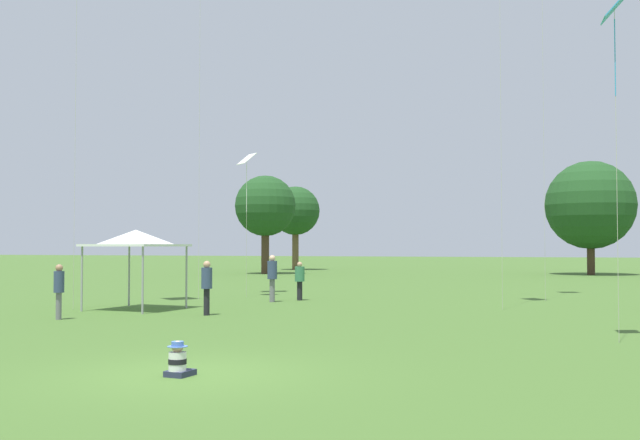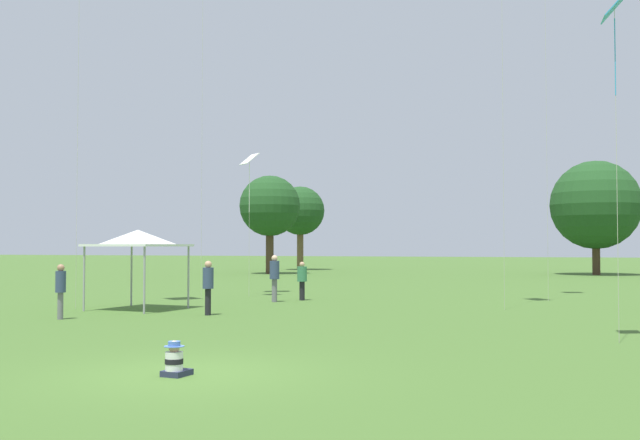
% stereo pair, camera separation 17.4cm
% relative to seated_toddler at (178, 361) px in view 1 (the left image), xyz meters
% --- Properties ---
extents(ground_plane, '(300.00, 300.00, 0.00)m').
position_rel_seated_toddler_xyz_m(ground_plane, '(0.04, 0.28, -0.26)').
color(ground_plane, '#426628').
extents(seated_toddler, '(0.41, 0.50, 0.61)m').
position_rel_seated_toddler_xyz_m(seated_toddler, '(0.00, 0.00, 0.00)').
color(seated_toddler, '#282D47').
rests_on(seated_toddler, ground).
extents(person_standing_0, '(0.52, 0.52, 1.86)m').
position_rel_seated_toddler_xyz_m(person_standing_0, '(-5.04, 16.23, 0.85)').
color(person_standing_0, slate).
rests_on(person_standing_0, ground).
extents(person_standing_1, '(0.47, 0.47, 1.74)m').
position_rel_seated_toddler_xyz_m(person_standing_1, '(-4.82, 10.25, 0.78)').
color(person_standing_1, black).
rests_on(person_standing_1, ground).
extents(person_standing_3, '(0.53, 0.53, 1.57)m').
position_rel_seated_toddler_xyz_m(person_standing_3, '(-4.34, 17.47, 0.66)').
color(person_standing_3, black).
rests_on(person_standing_3, ground).
extents(person_standing_4, '(0.43, 0.43, 1.66)m').
position_rel_seated_toddler_xyz_m(person_standing_4, '(-8.37, 7.53, 0.75)').
color(person_standing_4, slate).
rests_on(person_standing_4, ground).
extents(canopy_tent, '(3.03, 3.03, 2.79)m').
position_rel_seated_toddler_xyz_m(canopy_tent, '(-8.17, 11.34, 2.22)').
color(canopy_tent, white).
rests_on(canopy_tent, ground).
extents(kite_5, '(0.60, 0.81, 8.03)m').
position_rel_seated_toddler_xyz_m(kite_5, '(7.30, 7.19, 7.14)').
color(kite_5, '#339EDB').
rests_on(kite_5, ground).
extents(kite_6, '(1.00, 0.97, 6.29)m').
position_rel_seated_toddler_xyz_m(kite_6, '(-7.24, 18.57, 5.53)').
color(kite_6, white).
rests_on(kite_6, ground).
extents(distant_tree_0, '(6.90, 6.90, 8.90)m').
position_rel_seated_toddler_xyz_m(distant_tree_0, '(7.44, 50.78, 5.18)').
color(distant_tree_0, '#473323').
rests_on(distant_tree_0, ground).
extents(distant_tree_1, '(4.61, 4.61, 7.90)m').
position_rel_seated_toddler_xyz_m(distant_tree_1, '(-18.78, 54.86, 5.28)').
color(distant_tree_1, brown).
rests_on(distant_tree_1, ground).
extents(distant_tree_2, '(4.92, 4.92, 7.95)m').
position_rel_seated_toddler_xyz_m(distant_tree_2, '(-17.38, 44.37, 5.19)').
color(distant_tree_2, '#473323').
rests_on(distant_tree_2, ground).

